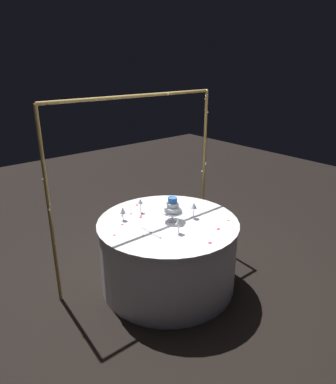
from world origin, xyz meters
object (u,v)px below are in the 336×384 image
Objects in this scene: main_table at (168,253)px; wine_glass_0 at (140,202)px; wine_glass_3 at (194,206)px; wine_glass_1 at (179,222)px; cake_knife at (153,233)px; tiered_cake at (172,208)px; decorative_arch at (138,158)px; wine_glass_2 at (123,211)px.

wine_glass_0 reaches higher than main_table.
wine_glass_1 is at bearing -155.51° from wine_glass_3.
cake_knife is at bearing -158.98° from main_table.
tiered_cake is at bearing 15.03° from cake_knife.
wine_glass_0 is at bearing 107.76° from tiered_cake.
wine_glass_0 is (-0.09, 0.38, 0.51)m from main_table.
wine_glass_2 is (-0.35, -0.19, -0.48)m from decorative_arch.
tiered_cake is 1.63× the size of wine_glass_0.
cake_knife is at bearing -113.11° from wine_glass_0.
decorative_arch is 0.69m from tiered_cake.
decorative_arch is 0.49m from wine_glass_0.
main_table is 5.07× the size of cake_knife.
wine_glass_0 is at bearing -122.15° from decorative_arch.
wine_glass_0 is at bearing 89.24° from wine_glass_1.
decorative_arch reaches higher than wine_glass_3.
main_table is 8.45× the size of wine_glass_3.
wine_glass_0 is 0.60m from wine_glass_3.
main_table is 0.60m from wine_glass_3.
wine_glass_3 reaches higher than wine_glass_2.
tiered_cake is 0.52m from wine_glass_2.
tiered_cake is 0.24m from wine_glass_3.
wine_glass_1 reaches higher than wine_glass_2.
tiered_cake is at bearing -72.24° from wine_glass_0.
tiered_cake reaches higher than wine_glass_0.
cake_knife is (-0.56, -0.00, -0.13)m from wine_glass_3.
wine_glass_0 is 0.27m from wine_glass_2.
decorative_arch is 0.92m from wine_glass_1.
wine_glass_0 is (-0.09, -0.14, -0.46)m from decorative_arch.
cake_knife is (-0.20, 0.16, -0.12)m from wine_glass_1.
cake_knife is (0.05, -0.44, -0.10)m from wine_glass_2.
cake_knife is (-0.29, -0.63, -0.58)m from decorative_arch.
wine_glass_3 is 0.58m from cake_knife.
decorative_arch reaches higher than wine_glass_0.
tiered_cake is 0.38m from cake_knife.
decorative_arch reaches higher than main_table.
tiered_cake is (0.04, -0.54, -0.43)m from decorative_arch.
main_table is at bearing 21.02° from cake_knife.
wine_glass_1 is at bearing -38.75° from cake_knife.
wine_glass_3 is (0.62, -0.43, 0.03)m from wine_glass_2.
main_table is 0.54m from tiered_cake.
wine_glass_1 is 0.28m from cake_knife.
wine_glass_2 is (-0.26, -0.05, -0.01)m from wine_glass_0.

